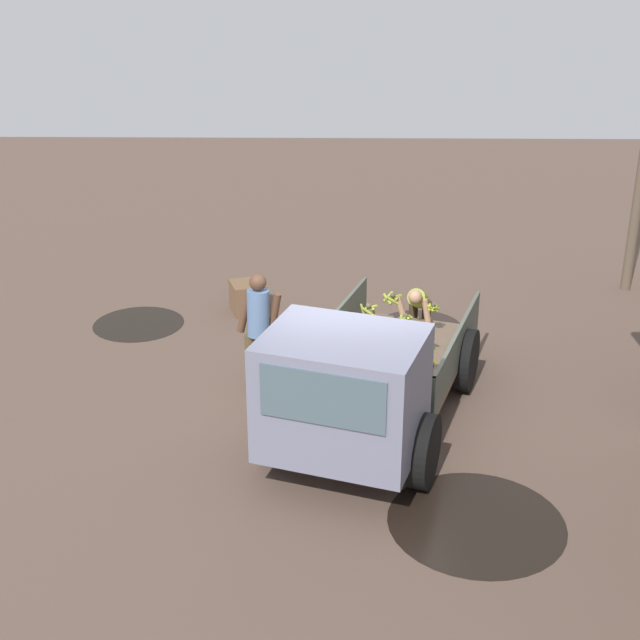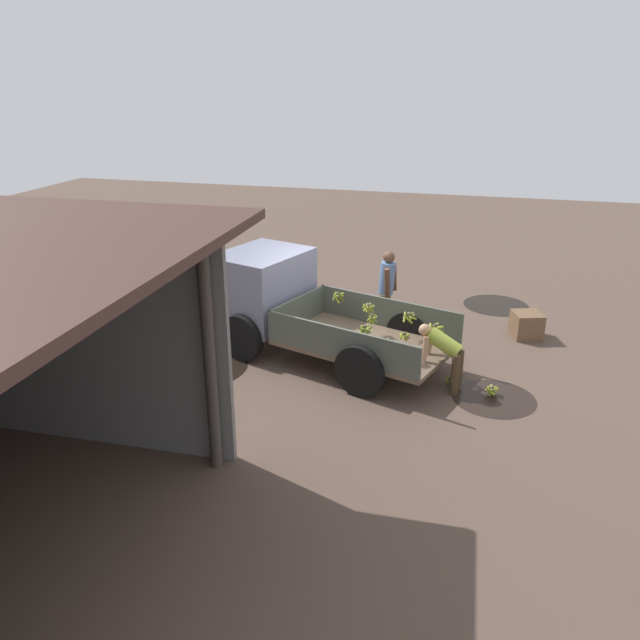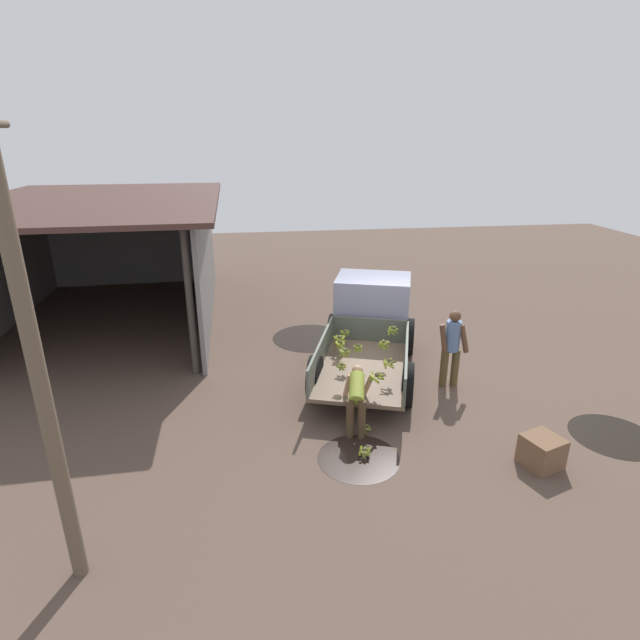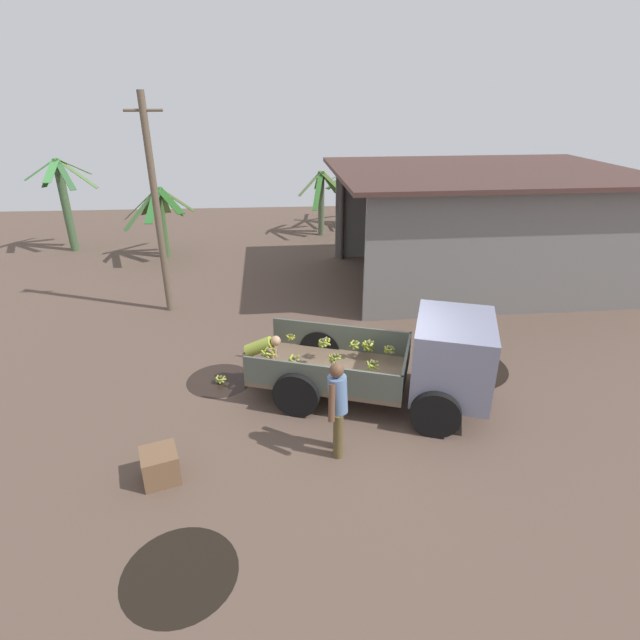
{
  "view_description": "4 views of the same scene",
  "coord_description": "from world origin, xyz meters",
  "px_view_note": "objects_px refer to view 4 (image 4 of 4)",
  "views": [
    {
      "loc": [
        10.42,
        -0.37,
        5.91
      ],
      "look_at": [
        -0.66,
        -0.56,
        1.13
      ],
      "focal_mm": 50.0,
      "sensor_mm": 36.0,
      "label": 1
    },
    {
      "loc": [
        -2.63,
        10.67,
        5.02
      ],
      "look_at": [
        0.06,
        0.63,
        0.93
      ],
      "focal_mm": 35.0,
      "sensor_mm": 36.0,
      "label": 2
    },
    {
      "loc": [
        -9.89,
        2.7,
        5.07
      ],
      "look_at": [
        0.73,
        1.15,
        1.08
      ],
      "focal_mm": 28.0,
      "sensor_mm": 36.0,
      "label": 3
    },
    {
      "loc": [
        -1.62,
        -8.15,
        5.66
      ],
      "look_at": [
        -0.9,
        1.22,
        1.27
      ],
      "focal_mm": 28.0,
      "sensor_mm": 36.0,
      "label": 4
    }
  ],
  "objects_px": {
    "banana_bunch_on_ground_0": "(220,379)",
    "person_foreground_visitor": "(337,405)",
    "cargo_truck": "(424,360)",
    "banana_bunch_on_ground_1": "(254,382)",
    "person_worker_loading": "(259,354)",
    "utility_pole": "(156,207)",
    "wooden_crate_0": "(160,465)"
  },
  "relations": [
    {
      "from": "utility_pole",
      "to": "person_worker_loading",
      "type": "xyz_separation_m",
      "value": [
        2.64,
        -4.03,
        -2.18
      ]
    },
    {
      "from": "person_worker_loading",
      "to": "banana_bunch_on_ground_1",
      "type": "height_order",
      "value": "person_worker_loading"
    },
    {
      "from": "cargo_truck",
      "to": "banana_bunch_on_ground_1",
      "type": "bearing_deg",
      "value": -176.44
    },
    {
      "from": "person_worker_loading",
      "to": "wooden_crate_0",
      "type": "bearing_deg",
      "value": -104.67
    },
    {
      "from": "person_worker_loading",
      "to": "wooden_crate_0",
      "type": "xyz_separation_m",
      "value": [
        -1.47,
        -2.76,
        -0.43
      ]
    },
    {
      "from": "wooden_crate_0",
      "to": "person_worker_loading",
      "type": "bearing_deg",
      "value": 61.88
    },
    {
      "from": "utility_pole",
      "to": "banana_bunch_on_ground_1",
      "type": "xyz_separation_m",
      "value": [
        2.51,
        -4.18,
        -2.77
      ]
    },
    {
      "from": "person_foreground_visitor",
      "to": "person_worker_loading",
      "type": "bearing_deg",
      "value": -51.82
    },
    {
      "from": "cargo_truck",
      "to": "utility_pole",
      "type": "height_order",
      "value": "utility_pole"
    },
    {
      "from": "cargo_truck",
      "to": "person_worker_loading",
      "type": "bearing_deg",
      "value": -179.45
    },
    {
      "from": "utility_pole",
      "to": "banana_bunch_on_ground_1",
      "type": "distance_m",
      "value": 5.61
    },
    {
      "from": "person_foreground_visitor",
      "to": "wooden_crate_0",
      "type": "distance_m",
      "value": 2.96
    },
    {
      "from": "cargo_truck",
      "to": "utility_pole",
      "type": "distance_m",
      "value": 7.91
    },
    {
      "from": "cargo_truck",
      "to": "person_foreground_visitor",
      "type": "bearing_deg",
      "value": -125.33
    },
    {
      "from": "person_foreground_visitor",
      "to": "banana_bunch_on_ground_0",
      "type": "bearing_deg",
      "value": -39.21
    },
    {
      "from": "banana_bunch_on_ground_1",
      "to": "person_worker_loading",
      "type": "bearing_deg",
      "value": 49.32
    },
    {
      "from": "banana_bunch_on_ground_0",
      "to": "person_foreground_visitor",
      "type": "bearing_deg",
      "value": -46.92
    },
    {
      "from": "person_foreground_visitor",
      "to": "wooden_crate_0",
      "type": "bearing_deg",
      "value": 16.29
    },
    {
      "from": "cargo_truck",
      "to": "banana_bunch_on_ground_1",
      "type": "height_order",
      "value": "cargo_truck"
    },
    {
      "from": "utility_pole",
      "to": "banana_bunch_on_ground_0",
      "type": "distance_m",
      "value": 5.19
    },
    {
      "from": "wooden_crate_0",
      "to": "cargo_truck",
      "type": "bearing_deg",
      "value": 20.58
    },
    {
      "from": "person_foreground_visitor",
      "to": "person_worker_loading",
      "type": "xyz_separation_m",
      "value": [
        -1.37,
        2.33,
        -0.27
      ]
    },
    {
      "from": "banana_bunch_on_ground_0",
      "to": "banana_bunch_on_ground_1",
      "type": "height_order",
      "value": "banana_bunch_on_ground_0"
    },
    {
      "from": "person_foreground_visitor",
      "to": "banana_bunch_on_ground_1",
      "type": "bearing_deg",
      "value": -47.85
    },
    {
      "from": "utility_pole",
      "to": "banana_bunch_on_ground_0",
      "type": "bearing_deg",
      "value": -65.71
    },
    {
      "from": "person_foreground_visitor",
      "to": "banana_bunch_on_ground_1",
      "type": "distance_m",
      "value": 2.78
    },
    {
      "from": "banana_bunch_on_ground_0",
      "to": "banana_bunch_on_ground_1",
      "type": "xyz_separation_m",
      "value": [
        0.71,
        -0.18,
        -0.01
      ]
    },
    {
      "from": "cargo_truck",
      "to": "utility_pole",
      "type": "bearing_deg",
      "value": 157.37
    },
    {
      "from": "utility_pole",
      "to": "person_foreground_visitor",
      "type": "bearing_deg",
      "value": -57.76
    },
    {
      "from": "utility_pole",
      "to": "banana_bunch_on_ground_1",
      "type": "bearing_deg",
      "value": -58.96
    },
    {
      "from": "cargo_truck",
      "to": "wooden_crate_0",
      "type": "distance_m",
      "value": 4.99
    },
    {
      "from": "person_foreground_visitor",
      "to": "wooden_crate_0",
      "type": "height_order",
      "value": "person_foreground_visitor"
    }
  ]
}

